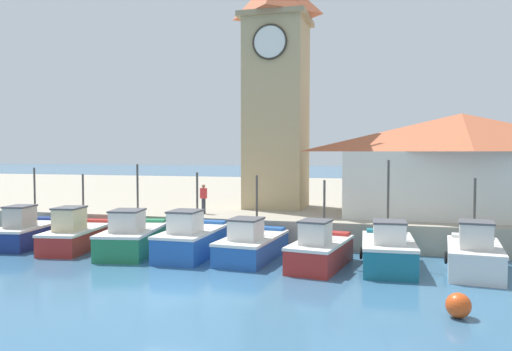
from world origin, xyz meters
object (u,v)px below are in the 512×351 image
object	(u,v)px
fishing_boat_mid_left	(192,240)
fishing_boat_center	(252,245)
fishing_boat_mid_right	(320,250)
fishing_boat_left_inner	(133,237)
fishing_boat_right_inner	(388,251)
fishing_boat_right_outer	(474,255)
fishing_boat_far_left	(29,232)
mooring_buoy	(458,305)
warehouse_right	(461,164)
dock_worker_near_tower	(204,198)
fishing_boat_left_outer	(77,235)
clock_tower	(277,85)

from	to	relation	value
fishing_boat_mid_left	fishing_boat_center	world-z (taller)	fishing_boat_mid_left
fishing_boat_mid_right	fishing_boat_mid_left	bearing A→B (deg)	173.68
fishing_boat_left_inner	fishing_boat_mid_left	distance (m)	2.95
fishing_boat_right_inner	fishing_boat_right_outer	world-z (taller)	fishing_boat_right_inner
fishing_boat_far_left	mooring_buoy	xyz separation A→B (m)	(19.67, -6.13, -0.35)
fishing_boat_far_left	warehouse_right	bearing A→B (deg)	17.59
fishing_boat_left_inner	dock_worker_near_tower	distance (m)	5.12
fishing_boat_far_left	fishing_boat_left_outer	world-z (taller)	fishing_boat_far_left
fishing_boat_left_outer	fishing_boat_right_outer	world-z (taller)	fishing_boat_right_outer
fishing_boat_mid_right	fishing_boat_center	bearing A→B (deg)	166.90
fishing_boat_far_left	fishing_boat_right_inner	world-z (taller)	fishing_boat_right_inner
fishing_boat_center	mooring_buoy	bearing A→B (deg)	-37.35
dock_worker_near_tower	clock_tower	bearing A→B (deg)	52.35
fishing_boat_mid_left	fishing_boat_center	distance (m)	2.83
mooring_buoy	dock_worker_near_tower	distance (m)	15.87
fishing_boat_left_outer	clock_tower	bearing A→B (deg)	46.38
fishing_boat_left_outer	fishing_boat_center	bearing A→B (deg)	-0.33
fishing_boat_mid_left	fishing_boat_right_inner	bearing A→B (deg)	-1.06
fishing_boat_right_inner	clock_tower	xyz separation A→B (m)	(-6.67, 8.80, 8.09)
fishing_boat_far_left	fishing_boat_left_inner	size ratio (longest dim) A/B	0.89
fishing_boat_mid_right	fishing_boat_right_inner	size ratio (longest dim) A/B	0.98
fishing_boat_right_inner	fishing_boat_far_left	bearing A→B (deg)	178.76
fishing_boat_mid_right	mooring_buoy	distance (m)	7.06
fishing_boat_left_inner	fishing_boat_right_inner	world-z (taller)	fishing_boat_right_inner
fishing_boat_mid_right	mooring_buoy	xyz separation A→B (m)	(4.70, -5.25, -0.34)
clock_tower	fishing_boat_center	bearing A→B (deg)	-84.57
fishing_boat_left_inner	dock_worker_near_tower	bearing A→B (deg)	68.62
fishing_boat_mid_right	fishing_boat_right_inner	xyz separation A→B (m)	(2.72, 0.50, 0.03)
fishing_boat_right_inner	warehouse_right	distance (m)	8.71
fishing_boat_center	dock_worker_near_tower	bearing A→B (deg)	131.92
fishing_boat_mid_left	fishing_boat_right_inner	world-z (taller)	fishing_boat_right_inner
clock_tower	mooring_buoy	distance (m)	18.91
fishing_boat_left_outer	fishing_boat_center	distance (m)	8.93
dock_worker_near_tower	fishing_boat_far_left	bearing A→B (deg)	-151.33
dock_worker_near_tower	mooring_buoy	bearing A→B (deg)	-41.40
fishing_boat_left_inner	warehouse_right	xyz separation A→B (m)	(15.26, 7.03, 3.40)
fishing_boat_left_inner	fishing_boat_center	bearing A→B (deg)	1.14
fishing_boat_left_outer	fishing_boat_right_outer	size ratio (longest dim) A/B	1.15
fishing_boat_center	warehouse_right	size ratio (longest dim) A/B	0.39
fishing_boat_left_outer	warehouse_right	xyz separation A→B (m)	(18.41, 6.86, 3.43)
fishing_boat_mid_left	fishing_boat_center	size ratio (longest dim) A/B	1.00
fishing_boat_mid_right	fishing_boat_right_inner	world-z (taller)	fishing_boat_right_inner
mooring_buoy	warehouse_right	bearing A→B (deg)	82.70
fishing_boat_mid_left	clock_tower	distance (m)	11.98
fishing_boat_left_outer	mooring_buoy	distance (m)	17.82
fishing_boat_left_outer	fishing_boat_mid_left	distance (m)	6.11
fishing_boat_center	clock_tower	distance (m)	11.86
fishing_boat_left_outer	clock_tower	world-z (taller)	clock_tower
fishing_boat_left_inner	warehouse_right	distance (m)	17.14
fishing_boat_mid_left	fishing_boat_mid_right	xyz separation A→B (m)	(5.95, -0.66, -0.06)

